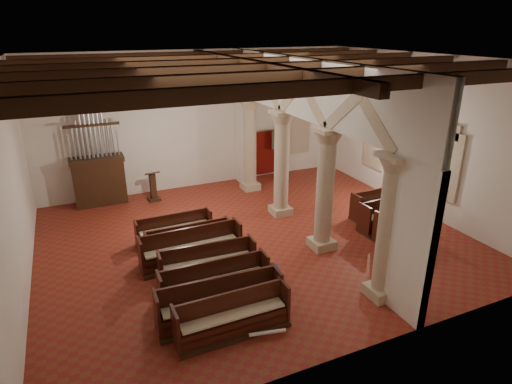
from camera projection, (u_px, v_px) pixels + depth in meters
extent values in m
plane|color=maroon|center=(254.00, 239.00, 14.89)|extent=(14.00, 14.00, 0.00)
plane|color=black|center=(254.00, 59.00, 12.70)|extent=(14.00, 14.00, 0.00)
cube|color=white|center=(199.00, 120.00, 18.89)|extent=(14.00, 0.02, 6.00)
cube|color=white|center=(373.00, 233.00, 8.70)|extent=(14.00, 0.02, 6.00)
cube|color=white|center=(9.00, 187.00, 11.13)|extent=(0.02, 12.00, 6.00)
cube|color=white|center=(420.00, 135.00, 16.46)|extent=(0.02, 12.00, 6.00)
cube|color=#C7B294|center=(381.00, 291.00, 11.70)|extent=(0.75, 0.75, 0.30)
cylinder|color=#C7B294|center=(388.00, 232.00, 11.04)|extent=(0.56, 0.56, 3.30)
cube|color=#C7B294|center=(322.00, 243.00, 14.25)|extent=(0.75, 0.75, 0.30)
cylinder|color=#C7B294|center=(325.00, 193.00, 13.59)|extent=(0.56, 0.56, 3.30)
cube|color=#C7B294|center=(280.00, 210.00, 16.79)|extent=(0.75, 0.75, 0.30)
cylinder|color=#C7B294|center=(281.00, 167.00, 16.14)|extent=(0.56, 0.56, 3.30)
cube|color=#C7B294|center=(250.00, 186.00, 19.34)|extent=(0.75, 0.75, 0.30)
cylinder|color=#C7B294|center=(250.00, 147.00, 18.69)|extent=(0.56, 0.56, 3.30)
cube|color=white|center=(305.00, 88.00, 13.74)|extent=(0.25, 11.90, 1.93)
cube|color=#306D4D|center=(447.00, 165.00, 15.47)|extent=(0.03, 1.00, 2.20)
cube|color=#306D4D|center=(375.00, 140.00, 18.87)|extent=(0.03, 1.00, 2.20)
cube|color=#306D4D|center=(298.00, 128.00, 21.07)|extent=(1.00, 0.03, 2.20)
cube|color=#391F12|center=(100.00, 183.00, 17.52)|extent=(2.00, 0.80, 1.80)
cube|color=#391F12|center=(96.00, 160.00, 17.16)|extent=(2.10, 0.85, 0.20)
cube|color=#3B2712|center=(154.00, 199.00, 18.14)|extent=(0.53, 0.53, 0.11)
cube|color=#3B2712|center=(153.00, 187.00, 17.95)|extent=(0.26, 0.26, 1.18)
cube|color=#3B2712|center=(152.00, 173.00, 17.64)|extent=(0.58, 0.48, 0.21)
cube|color=maroon|center=(270.00, 152.00, 20.83)|extent=(1.60, 0.06, 2.10)
cylinder|color=#B98D3A|center=(271.00, 130.00, 20.41)|extent=(1.80, 0.04, 0.04)
cone|color=#391F12|center=(276.00, 176.00, 20.92)|extent=(0.37, 0.37, 0.12)
cylinder|color=#B98D3A|center=(277.00, 152.00, 20.49)|extent=(0.04, 0.04, 2.47)
cylinder|color=#B98D3A|center=(277.00, 129.00, 20.08)|extent=(0.06, 0.72, 0.03)
cube|color=navy|center=(277.00, 140.00, 20.25)|extent=(0.57, 0.05, 0.88)
cube|color=#163499|center=(261.00, 300.00, 11.10)|extent=(0.36, 0.29, 0.36)
cube|color=#151D94|center=(273.00, 272.00, 12.39)|extent=(0.39, 0.34, 0.33)
cube|color=#1A1698|center=(206.00, 238.00, 14.39)|extent=(0.36, 0.32, 0.30)
cylinder|color=white|center=(267.00, 332.00, 10.10)|extent=(0.89, 0.28, 0.09)
cylinder|color=silver|center=(202.00, 328.00, 10.26)|extent=(1.06, 0.28, 0.11)
cube|color=#391F12|center=(233.00, 332.00, 10.29)|extent=(2.81, 0.73, 0.10)
cube|color=#44210E|center=(234.00, 324.00, 10.14)|extent=(2.65, 0.43, 0.46)
cube|color=#44210E|center=(230.00, 309.00, 10.25)|extent=(2.65, 0.09, 0.97)
cube|color=#44210E|center=(176.00, 329.00, 9.59)|extent=(0.08, 0.61, 0.97)
cube|color=#44210E|center=(284.00, 299.00, 10.63)|extent=(0.08, 0.61, 0.97)
cube|color=beige|center=(233.00, 315.00, 10.05)|extent=(2.55, 0.39, 0.05)
cube|color=#391F12|center=(221.00, 319.00, 10.75)|extent=(3.18, 0.91, 0.11)
cube|color=#461A0F|center=(221.00, 310.00, 10.59)|extent=(3.01, 0.58, 0.49)
cube|color=#461A0F|center=(217.00, 295.00, 10.71)|extent=(3.00, 0.21, 1.04)
cube|color=#461A0F|center=(158.00, 315.00, 9.97)|extent=(0.11, 0.66, 1.04)
cube|color=#461A0F|center=(275.00, 284.00, 11.14)|extent=(0.11, 0.66, 1.04)
cube|color=beige|center=(221.00, 301.00, 10.49)|extent=(2.89, 0.53, 0.05)
cube|color=#391F12|center=(216.00, 297.00, 11.62)|extent=(2.99, 0.76, 0.10)
cube|color=#471D0F|center=(216.00, 289.00, 11.47)|extent=(2.83, 0.45, 0.46)
cube|color=#471D0F|center=(213.00, 276.00, 11.58)|extent=(2.83, 0.12, 0.98)
cube|color=#471D0F|center=(160.00, 292.00, 10.89)|extent=(0.08, 0.62, 0.98)
cube|color=#471D0F|center=(264.00, 268.00, 11.99)|extent=(0.08, 0.62, 0.98)
cube|color=beige|center=(216.00, 281.00, 11.38)|extent=(2.72, 0.41, 0.05)
cube|color=#391F12|center=(209.00, 276.00, 12.58)|extent=(2.85, 0.86, 0.10)
cube|color=#3C1C0C|center=(209.00, 269.00, 12.44)|extent=(2.68, 0.56, 0.45)
cube|color=#3C1C0C|center=(206.00, 258.00, 12.55)|extent=(2.66, 0.23, 0.94)
cube|color=#3C1C0C|center=(161.00, 270.00, 11.89)|extent=(0.11, 0.60, 0.94)
cube|color=#3C1C0C|center=(251.00, 251.00, 12.93)|extent=(0.11, 0.60, 0.94)
cube|color=beige|center=(208.00, 261.00, 12.35)|extent=(2.57, 0.51, 0.05)
cube|color=#391F12|center=(193.00, 262.00, 13.33)|extent=(3.16, 0.81, 0.11)
cube|color=#39180C|center=(192.00, 254.00, 13.17)|extent=(3.00, 0.48, 0.49)
cube|color=#39180C|center=(190.00, 243.00, 13.29)|extent=(3.00, 0.12, 1.04)
cube|color=#39180C|center=(141.00, 255.00, 12.55)|extent=(0.09, 0.66, 1.04)
cube|color=#39180C|center=(238.00, 236.00, 13.72)|extent=(0.09, 0.66, 1.04)
cube|color=beige|center=(192.00, 246.00, 13.07)|extent=(2.88, 0.43, 0.05)
cube|color=#391F12|center=(190.00, 252.00, 13.92)|extent=(2.79, 0.66, 0.09)
cube|color=#45160E|center=(190.00, 246.00, 13.79)|extent=(2.64, 0.38, 0.42)
cube|color=#45160E|center=(188.00, 236.00, 13.89)|extent=(2.64, 0.08, 0.88)
cube|color=#45160E|center=(147.00, 247.00, 13.24)|extent=(0.07, 0.55, 0.88)
cube|color=#45160E|center=(229.00, 231.00, 14.28)|extent=(0.07, 0.55, 0.88)
cube|color=beige|center=(190.00, 239.00, 13.71)|extent=(2.53, 0.35, 0.05)
cube|color=#391F12|center=(175.00, 240.00, 14.71)|extent=(2.59, 0.69, 0.09)
cube|color=#3C200C|center=(175.00, 234.00, 14.58)|extent=(2.44, 0.41, 0.41)
cube|color=#3C200C|center=(173.00, 225.00, 14.67)|extent=(2.43, 0.11, 0.87)
cube|color=#3C200C|center=(137.00, 234.00, 14.07)|extent=(0.07, 0.55, 0.87)
cube|color=#3C200C|center=(209.00, 220.00, 15.02)|extent=(0.07, 0.55, 0.87)
cube|color=beige|center=(175.00, 228.00, 14.49)|extent=(2.34, 0.37, 0.05)
cube|color=#391F12|center=(400.00, 238.00, 14.81)|extent=(1.91, 0.76, 0.11)
cube|color=#3E120D|center=(402.00, 231.00, 14.66)|extent=(1.76, 0.44, 0.49)
cube|color=#3E120D|center=(398.00, 221.00, 14.77)|extent=(1.75, 0.08, 1.03)
cube|color=#3E120D|center=(380.00, 228.00, 14.27)|extent=(0.08, 0.65, 1.03)
cube|color=#3E120D|center=(422.00, 218.00, 14.97)|extent=(0.08, 0.65, 1.03)
cube|color=beige|center=(403.00, 224.00, 14.56)|extent=(1.68, 0.40, 0.05)
cube|color=#391F12|center=(386.00, 227.00, 15.59)|extent=(2.22, 0.87, 0.11)
cube|color=#3D0F0D|center=(388.00, 220.00, 15.44)|extent=(2.06, 0.54, 0.49)
cube|color=#3D0F0D|center=(384.00, 211.00, 15.55)|extent=(2.04, 0.18, 1.03)
cube|color=#3D0F0D|center=(363.00, 218.00, 15.00)|extent=(0.11, 0.65, 1.03)
cube|color=#3D0F0D|center=(410.00, 208.00, 15.81)|extent=(0.11, 0.65, 1.03)
cube|color=beige|center=(388.00, 214.00, 15.34)|extent=(1.97, 0.49, 0.05)
cube|color=#391F12|center=(373.00, 216.00, 16.52)|extent=(1.90, 0.80, 0.10)
cube|color=#43180E|center=(375.00, 210.00, 16.37)|extent=(1.74, 0.48, 0.46)
cube|color=#43180E|center=(372.00, 201.00, 16.48)|extent=(1.73, 0.14, 0.98)
cube|color=#43180E|center=(355.00, 207.00, 16.00)|extent=(0.10, 0.62, 0.98)
cube|color=#43180E|center=(393.00, 199.00, 16.68)|extent=(0.10, 0.62, 0.98)
cube|color=beige|center=(376.00, 204.00, 16.28)|extent=(1.67, 0.44, 0.05)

